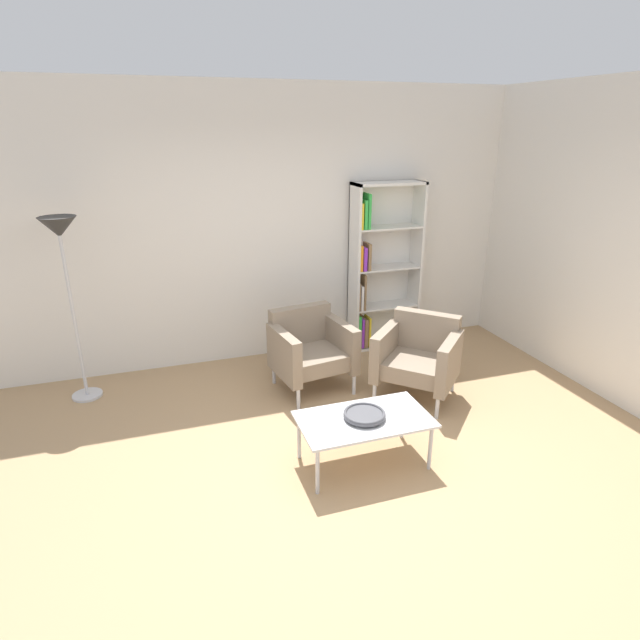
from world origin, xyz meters
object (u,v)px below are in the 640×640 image
coffee_table_low (364,422)px  armchair_near_window (310,348)px  decorative_bowl (364,414)px  floor_lamp_torchiere (62,250)px  bookshelf_tall (378,271)px  armchair_by_bookshelf (418,355)px

coffee_table_low → armchair_near_window: size_ratio=1.24×
decorative_bowl → floor_lamp_torchiere: bearing=139.0°
coffee_table_low → decorative_bowl: size_ratio=3.12×
floor_lamp_torchiere → decorative_bowl: bearing=-41.0°
bookshelf_tall → coffee_table_low: 2.45m
armchair_near_window → coffee_table_low: bearing=-99.0°
floor_lamp_torchiere → coffee_table_low: bearing=-41.0°
bookshelf_tall → armchair_near_window: bearing=-144.2°
bookshelf_tall → armchair_by_bookshelf: 1.37m
decorative_bowl → floor_lamp_torchiere: floor_lamp_torchiere is taller
bookshelf_tall → coffee_table_low: bookshelf_tall is taller
decorative_bowl → armchair_by_bookshelf: armchair_by_bookshelf is taller
decorative_bowl → armchair_near_window: armchair_near_window is taller
bookshelf_tall → floor_lamp_torchiere: bearing=-174.8°
coffee_table_low → floor_lamp_torchiere: size_ratio=0.57×
bookshelf_tall → armchair_near_window: 1.41m
decorative_bowl → coffee_table_low: bearing=0.0°
decorative_bowl → floor_lamp_torchiere: (-2.12, 1.85, 1.01)m
decorative_bowl → armchair_by_bookshelf: (0.93, 0.87, -0.02)m
decorative_bowl → floor_lamp_torchiere: size_ratio=0.18×
armchair_by_bookshelf → bookshelf_tall: bearing=128.9°
coffee_table_low → decorative_bowl: (0.00, 0.00, 0.07)m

